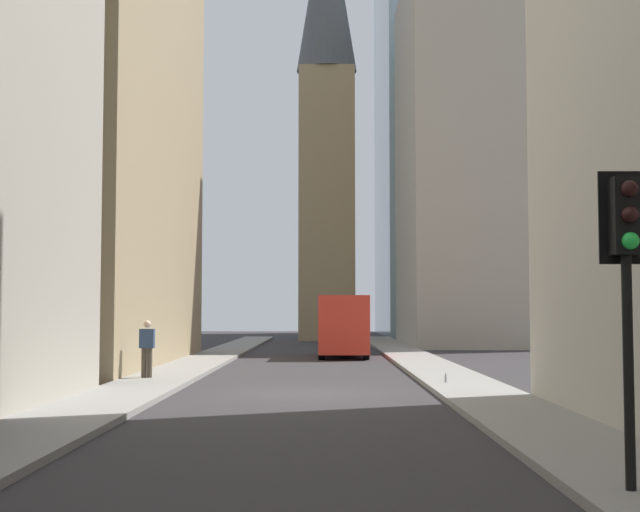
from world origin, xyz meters
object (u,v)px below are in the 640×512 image
Objects in this scene: pedestrian at (147,346)px; discarded_bottle at (446,379)px; delivery_truck at (343,326)px; sedan_white at (340,338)px; traffic_light_foreground at (626,253)px.

pedestrian is 6.44× the size of discarded_bottle.
delivery_truck is at bearing -23.63° from pedestrian.
discarded_bottle is (-1.70, -8.87, -0.84)m from pedestrian.
sedan_white is at bearing 6.30° from discarded_bottle.
traffic_light_foreground reaches higher than sedan_white.
pedestrian is at bearing 79.12° from discarded_bottle.
delivery_truck is 31.06m from traffic_light_foreground.
sedan_white is at bearing -16.05° from pedestrian.
pedestrian reaches higher than discarded_bottle.
sedan_white is 23.65m from discarded_bottle.
delivery_truck is 16.29m from discarded_bottle.
discarded_bottle is (-23.50, -2.60, -0.42)m from sedan_white.
traffic_light_foreground is 15.11m from discarded_bottle.
pedestrian is at bearing 163.95° from sedan_white.
pedestrian is (-14.33, 6.27, -0.37)m from delivery_truck.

